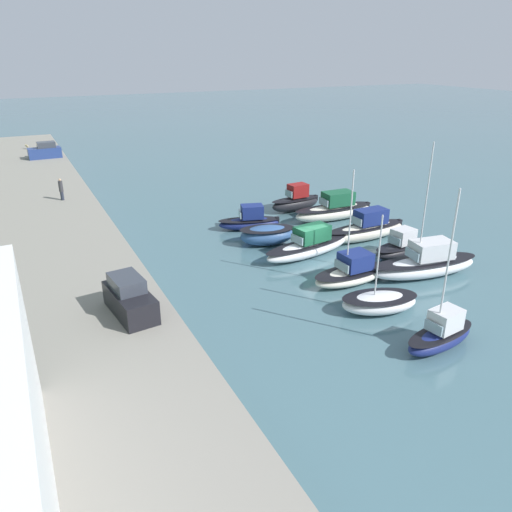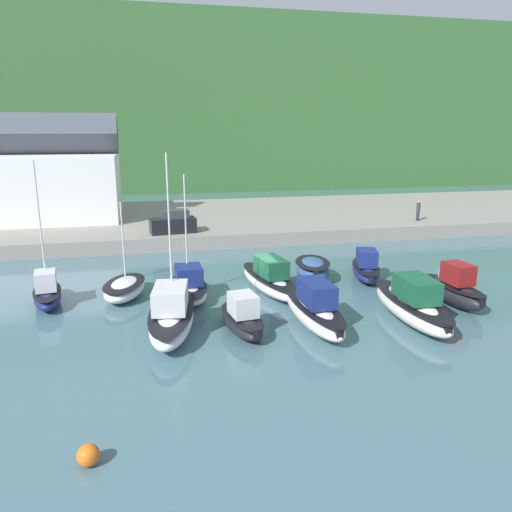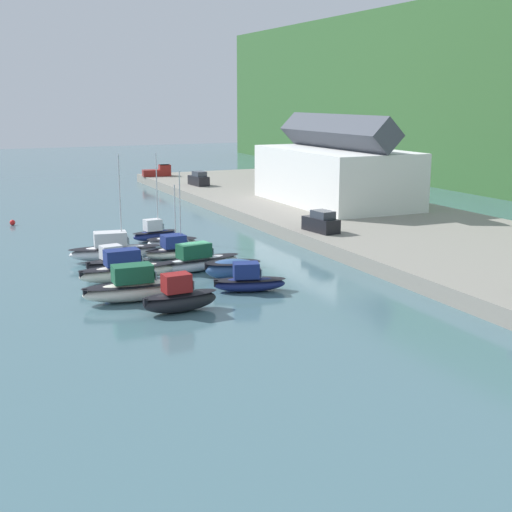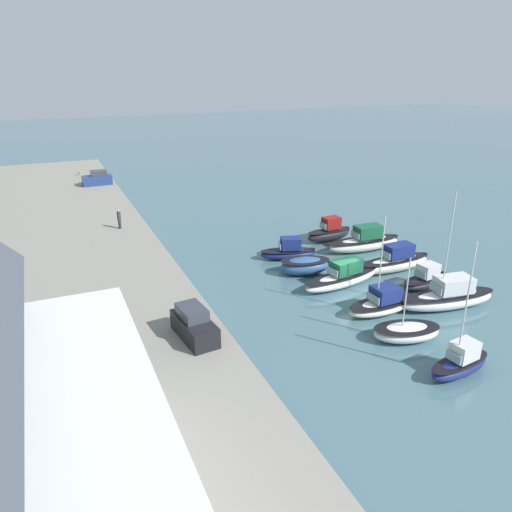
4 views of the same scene
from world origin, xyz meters
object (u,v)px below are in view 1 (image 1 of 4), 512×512
Objects in this scene: moored_boat_5 at (250,221)px; moored_boat_9 at (334,210)px; moored_boat_10 at (296,201)px; moored_boat_2 at (352,272)px; moored_boat_4 at (267,235)px; moored_boat_7 at (400,247)px; parked_car_0 at (45,151)px; parked_car_2 at (130,298)px; person_on_quay at (61,189)px; moored_boat_6 at (426,263)px; dog_on_quay at (27,146)px; moored_boat_3 at (309,246)px; moored_boat_0 at (441,334)px; moored_boat_8 at (367,229)px; moored_boat_1 at (379,302)px.

moored_boat_5 is 0.71× the size of moored_boat_9.
moored_boat_5 is at bearing 110.56° from moored_boat_10.
moored_boat_10 is at bearing -19.04° from moored_boat_2.
moored_boat_2 is 1.59× the size of moored_boat_4.
parked_car_0 reaches higher than moored_boat_7.
parked_car_0 is at bearing 15.91° from moored_boat_2.
person_on_quay is at bearing -95.36° from parked_car_2.
moored_boat_6 is 62.45m from dog_on_quay.
moored_boat_5 is (7.73, 1.38, -0.08)m from moored_boat_3.
moored_boat_6 reaches higher than moored_boat_0.
moored_boat_7 is (11.10, -6.92, -0.05)m from moored_boat_0.
moored_boat_8 is 47.33m from parked_car_0.
moored_boat_10 is at bearing -1.76° from moored_boat_7.
moored_boat_9 is at bearing -80.57° from moored_boat_5.
moored_boat_1 reaches higher than dog_on_quay.
moored_boat_4 is 41.62m from parked_car_0.
moored_boat_6 is 34.56m from person_on_quay.
moored_boat_4 is at bearing 18.23° from moored_boat_1.
moored_boat_4 is at bearing 42.79° from moored_boat_6.
moored_boat_9 reaches higher than dog_on_quay.
moored_boat_4 is at bearing 42.78° from moored_boat_7.
moored_boat_1 is 33.48m from person_on_quay.
moored_boat_5 is at bearing 8.02° from moored_boat_4.
moored_boat_6 is at bearing -90.62° from dog_on_quay.
moored_boat_1 reaches higher than moored_boat_8.
moored_boat_9 is 26.62m from person_on_quay.
moored_boat_2 is at bearing -94.95° from dog_on_quay.
parked_car_0 reaches higher than moored_boat_5.
moored_boat_0 is at bearing -161.15° from moored_boat_1.
moored_boat_3 reaches higher than moored_boat_5.
parked_car_0 is at bearing 31.96° from moored_boat_4.
moored_boat_5 is 7.14m from moored_boat_10.
parked_car_0 reaches higher than moored_boat_8.
dog_on_quay is (30.97, 1.45, -0.64)m from person_on_quay.
dog_on_quay is at bearing -94.75° from parked_car_2.
moored_boat_0 is 9.47m from moored_boat_6.
moored_boat_10 reaches higher than moored_boat_4.
parked_car_2 is at bearing 121.11° from moored_boat_9.
moored_boat_10 is 6.34× the size of dog_on_quay.
parked_car_2 reaches higher than moored_boat_4.
moored_boat_9 is (13.58, -1.55, 0.00)m from moored_boat_6.
moored_boat_8 is at bearing -20.04° from moored_boat_1.
moored_boat_2 is at bearing 134.51° from moored_boat_8.
parked_car_2 is (-6.38, 21.49, 1.27)m from moored_boat_8.
moored_boat_8 is 29.48m from person_on_quay.
moored_boat_6 reaches higher than moored_boat_1.
parked_car_0 is 8.53m from dog_on_quay.
person_on_quay is at bearing -109.28° from dog_on_quay.
moored_boat_6 is (2.69, -6.30, 0.34)m from moored_boat_1.
moored_boat_10 is 2.58× the size of person_on_quay.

